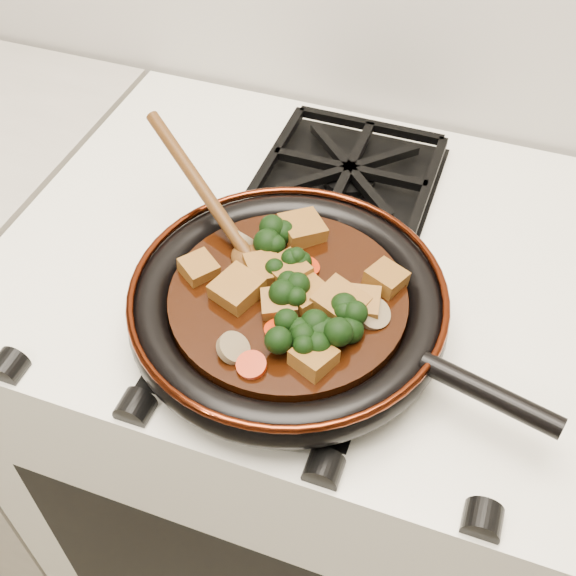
% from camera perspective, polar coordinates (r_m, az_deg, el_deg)
% --- Properties ---
extents(stove, '(0.76, 0.60, 0.90)m').
position_cam_1_polar(stove, '(1.25, 1.61, -11.86)').
color(stove, white).
rests_on(stove, ground).
extents(burner_grate_front, '(0.23, 0.23, 0.03)m').
position_cam_1_polar(burner_grate_front, '(0.79, -0.95, -3.16)').
color(burner_grate_front, black).
rests_on(burner_grate_front, stove).
extents(burner_grate_back, '(0.23, 0.23, 0.03)m').
position_cam_1_polar(burner_grate_back, '(0.98, 4.85, 8.95)').
color(burner_grate_back, black).
rests_on(burner_grate_back, stove).
extents(skillet, '(0.46, 0.34, 0.05)m').
position_cam_1_polar(skillet, '(0.77, 0.13, -1.36)').
color(skillet, black).
rests_on(skillet, burner_grate_front).
extents(braising_sauce, '(0.25, 0.25, 0.02)m').
position_cam_1_polar(braising_sauce, '(0.77, 0.00, -1.05)').
color(braising_sauce, black).
rests_on(braising_sauce, skillet).
extents(tofu_cube_0, '(0.05, 0.05, 0.02)m').
position_cam_1_polar(tofu_cube_0, '(0.77, 7.75, 0.72)').
color(tofu_cube_0, brown).
rests_on(tofu_cube_0, braising_sauce).
extents(tofu_cube_1, '(0.06, 0.06, 0.03)m').
position_cam_1_polar(tofu_cube_1, '(0.74, 4.12, -1.32)').
color(tofu_cube_1, brown).
rests_on(tofu_cube_1, braising_sauce).
extents(tofu_cube_2, '(0.05, 0.05, 0.03)m').
position_cam_1_polar(tofu_cube_2, '(0.74, -0.66, -1.27)').
color(tofu_cube_2, brown).
rests_on(tofu_cube_2, braising_sauce).
extents(tofu_cube_3, '(0.06, 0.06, 0.03)m').
position_cam_1_polar(tofu_cube_3, '(0.75, -4.03, -0.16)').
color(tofu_cube_3, brown).
rests_on(tofu_cube_3, braising_sauce).
extents(tofu_cube_4, '(0.04, 0.04, 0.02)m').
position_cam_1_polar(tofu_cube_4, '(0.75, 5.93, -1.25)').
color(tofu_cube_4, brown).
rests_on(tofu_cube_4, braising_sauce).
extents(tofu_cube_5, '(0.05, 0.05, 0.02)m').
position_cam_1_polar(tofu_cube_5, '(0.78, -7.07, 1.54)').
color(tofu_cube_5, brown).
rests_on(tofu_cube_5, braising_sauce).
extents(tofu_cube_6, '(0.05, 0.05, 0.02)m').
position_cam_1_polar(tofu_cube_6, '(0.75, 1.53, -0.62)').
color(tofu_cube_6, brown).
rests_on(tofu_cube_6, braising_sauce).
extents(tofu_cube_7, '(0.06, 0.05, 0.03)m').
position_cam_1_polar(tofu_cube_7, '(0.77, -1.95, 1.42)').
color(tofu_cube_7, brown).
rests_on(tofu_cube_7, braising_sauce).
extents(tofu_cube_8, '(0.06, 0.06, 0.03)m').
position_cam_1_polar(tofu_cube_8, '(0.82, 1.09, 4.62)').
color(tofu_cube_8, brown).
rests_on(tofu_cube_8, braising_sauce).
extents(tofu_cube_9, '(0.06, 0.06, 0.03)m').
position_cam_1_polar(tofu_cube_9, '(0.77, 0.05, 1.20)').
color(tofu_cube_9, brown).
rests_on(tofu_cube_9, braising_sauce).
extents(tofu_cube_10, '(0.05, 0.05, 0.03)m').
position_cam_1_polar(tofu_cube_10, '(0.70, 2.04, -5.56)').
color(tofu_cube_10, brown).
rests_on(tofu_cube_10, braising_sauce).
extents(broccoli_floret_0, '(0.09, 0.09, 0.07)m').
position_cam_1_polar(broccoli_floret_0, '(0.80, -1.50, 3.94)').
color(broccoli_floret_0, black).
rests_on(broccoli_floret_0, braising_sauce).
extents(broccoli_floret_1, '(0.08, 0.08, 0.06)m').
position_cam_1_polar(broccoli_floret_1, '(0.73, 4.75, -2.57)').
color(broccoli_floret_1, black).
rests_on(broccoli_floret_1, braising_sauce).
extents(broccoli_floret_2, '(0.07, 0.07, 0.07)m').
position_cam_1_polar(broccoli_floret_2, '(0.77, 0.01, 1.53)').
color(broccoli_floret_2, black).
rests_on(broccoli_floret_2, braising_sauce).
extents(broccoli_floret_3, '(0.08, 0.07, 0.07)m').
position_cam_1_polar(broccoli_floret_3, '(0.71, 2.90, -3.80)').
color(broccoli_floret_3, black).
rests_on(broccoli_floret_3, braising_sauce).
extents(broccoli_floret_4, '(0.07, 0.07, 0.07)m').
position_cam_1_polar(broccoli_floret_4, '(0.75, 0.13, -0.70)').
color(broccoli_floret_4, black).
rests_on(broccoli_floret_4, braising_sauce).
extents(broccoli_floret_5, '(0.09, 0.08, 0.07)m').
position_cam_1_polar(broccoli_floret_5, '(0.71, 0.53, -3.91)').
color(broccoli_floret_5, black).
rests_on(broccoli_floret_5, braising_sauce).
extents(carrot_coin_0, '(0.03, 0.03, 0.01)m').
position_cam_1_polar(carrot_coin_0, '(0.70, -2.91, -6.12)').
color(carrot_coin_0, '#BF2405').
rests_on(carrot_coin_0, braising_sauce).
extents(carrot_coin_1, '(0.03, 0.03, 0.02)m').
position_cam_1_polar(carrot_coin_1, '(0.78, -0.88, 1.74)').
color(carrot_coin_1, '#BF2405').
rests_on(carrot_coin_1, braising_sauce).
extents(carrot_coin_2, '(0.03, 0.03, 0.02)m').
position_cam_1_polar(carrot_coin_2, '(0.80, -1.17, 3.27)').
color(carrot_coin_2, '#BF2405').
rests_on(carrot_coin_2, braising_sauce).
extents(carrot_coin_3, '(0.03, 0.03, 0.02)m').
position_cam_1_polar(carrot_coin_3, '(0.78, 1.46, 1.68)').
color(carrot_coin_3, '#BF2405').
rests_on(carrot_coin_3, braising_sauce).
extents(carrot_coin_4, '(0.03, 0.03, 0.01)m').
position_cam_1_polar(carrot_coin_4, '(0.72, -0.86, -3.33)').
color(carrot_coin_4, '#BF2405').
rests_on(carrot_coin_4, braising_sauce).
extents(mushroom_slice_0, '(0.05, 0.05, 0.02)m').
position_cam_1_polar(mushroom_slice_0, '(0.74, 6.75, -2.03)').
color(mushroom_slice_0, olive).
rests_on(mushroom_slice_0, braising_sauce).
extents(mushroom_slice_1, '(0.04, 0.04, 0.02)m').
position_cam_1_polar(mushroom_slice_1, '(0.71, -4.34, -4.75)').
color(mushroom_slice_1, olive).
rests_on(mushroom_slice_1, braising_sauce).
extents(mushroom_slice_2, '(0.04, 0.04, 0.03)m').
position_cam_1_polar(mushroom_slice_2, '(0.81, -3.48, 3.93)').
color(mushroom_slice_2, olive).
rests_on(mushroom_slice_2, braising_sauce).
extents(wooden_spoon, '(0.13, 0.10, 0.22)m').
position_cam_1_polar(wooden_spoon, '(0.81, -5.19, 5.50)').
color(wooden_spoon, '#4A2B10').
rests_on(wooden_spoon, braising_sauce).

